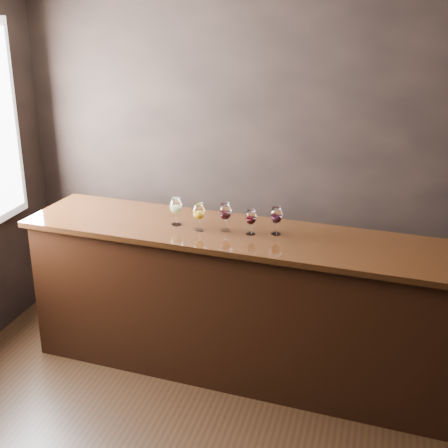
% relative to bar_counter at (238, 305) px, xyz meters
% --- Properties ---
extents(room_shell, '(5.02, 4.52, 2.81)m').
position_rel_bar_counter_xyz_m(room_shell, '(0.18, -1.20, 1.27)').
color(room_shell, black).
rests_on(room_shell, ground).
extents(bar_counter, '(3.15, 0.94, 1.08)m').
position_rel_bar_counter_xyz_m(bar_counter, '(0.00, 0.00, 0.00)').
color(bar_counter, black).
rests_on(bar_counter, ground).
extents(bar_top, '(3.26, 1.02, 0.04)m').
position_rel_bar_counter_xyz_m(bar_top, '(0.00, 0.00, 0.56)').
color(bar_top, black).
rests_on(bar_top, bar_counter).
extents(back_bar_shelf, '(2.22, 0.40, 0.80)m').
position_rel_bar_counter_xyz_m(back_bar_shelf, '(-0.18, 0.71, -0.14)').
color(back_bar_shelf, black).
rests_on(back_bar_shelf, ground).
extents(glass_white, '(0.09, 0.09, 0.21)m').
position_rel_bar_counter_xyz_m(glass_white, '(-0.48, 0.03, 0.72)').
color(glass_white, white).
rests_on(glass_white, bar_top).
extents(glass_amber, '(0.09, 0.09, 0.20)m').
position_rel_bar_counter_xyz_m(glass_amber, '(-0.28, -0.04, 0.72)').
color(glass_amber, white).
rests_on(glass_amber, bar_top).
extents(glass_red_a, '(0.09, 0.09, 0.20)m').
position_rel_bar_counter_xyz_m(glass_red_a, '(-0.10, 0.00, 0.72)').
color(glass_red_a, white).
rests_on(glass_red_a, bar_top).
extents(glass_red_b, '(0.08, 0.08, 0.18)m').
position_rel_bar_counter_xyz_m(glass_red_b, '(0.09, -0.01, 0.71)').
color(glass_red_b, white).
rests_on(glass_red_b, bar_top).
extents(glass_red_c, '(0.09, 0.09, 0.20)m').
position_rel_bar_counter_xyz_m(glass_red_c, '(0.26, 0.03, 0.72)').
color(glass_red_c, white).
rests_on(glass_red_c, bar_top).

